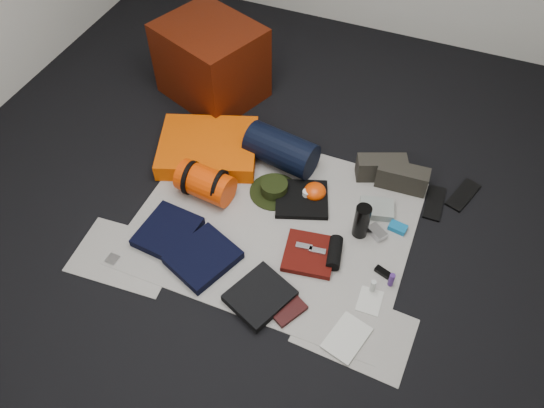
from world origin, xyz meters
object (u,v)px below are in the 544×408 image
at_px(navy_duffel, 281,150).
at_px(paperback_book, 288,310).
at_px(red_cabinet, 211,62).
at_px(stuff_sack, 205,183).
at_px(sleeping_pad, 208,148).
at_px(water_bottle, 362,221).
at_px(compact_camera, 377,233).

xyz_separation_m(navy_duffel, paperback_book, (0.43, -1.00, -0.11)).
relative_size(red_cabinet, stuff_sack, 1.94).
height_order(sleeping_pad, stuff_sack, stuff_sack).
relative_size(water_bottle, compact_camera, 2.06).
xyz_separation_m(red_cabinet, stuff_sack, (0.40, -0.92, -0.17)).
xyz_separation_m(red_cabinet, compact_camera, (1.47, -0.83, -0.25)).
height_order(stuff_sack, compact_camera, stuff_sack).
xyz_separation_m(red_cabinet, sleeping_pad, (0.25, -0.60, -0.21)).
distance_m(sleeping_pad, water_bottle, 1.15).
xyz_separation_m(sleeping_pad, stuff_sack, (0.15, -0.32, 0.04)).
relative_size(sleeping_pad, navy_duffel, 1.39).
relative_size(water_bottle, paperback_book, 1.26).
height_order(red_cabinet, sleeping_pad, red_cabinet).
bearing_deg(sleeping_pad, navy_duffel, 12.29).
height_order(stuff_sack, water_bottle, water_bottle).
height_order(red_cabinet, stuff_sack, red_cabinet).
bearing_deg(paperback_book, water_bottle, 100.79).
xyz_separation_m(red_cabinet, paperback_book, (1.16, -1.49, -0.26)).
xyz_separation_m(stuff_sack, navy_duffel, (0.33, 0.43, 0.02)).
bearing_deg(sleeping_pad, water_bottle, -12.99).
height_order(sleeping_pad, water_bottle, water_bottle).
relative_size(stuff_sack, navy_duffel, 0.75).
xyz_separation_m(stuff_sack, water_bottle, (0.97, 0.07, 0.01)).
relative_size(sleeping_pad, stuff_sack, 1.85).
xyz_separation_m(sleeping_pad, compact_camera, (1.21, -0.23, -0.04)).
bearing_deg(navy_duffel, water_bottle, -19.75).
bearing_deg(stuff_sack, compact_camera, 4.85).
bearing_deg(water_bottle, navy_duffel, 150.50).
relative_size(red_cabinet, water_bottle, 2.88).
bearing_deg(compact_camera, stuff_sack, -140.87).
bearing_deg(compact_camera, sleeping_pad, -156.56).
xyz_separation_m(red_cabinet, navy_duffel, (0.73, -0.49, -0.15)).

